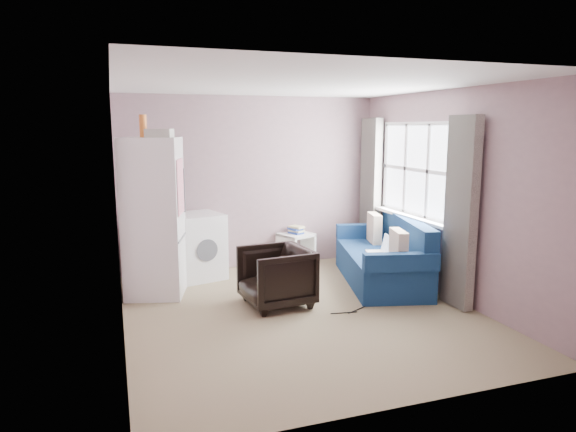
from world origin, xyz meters
The scene contains 8 objects.
room centered at (0.02, 0.01, 1.25)m, with size 3.84×4.24×2.54m.
armchair centered at (-0.19, 0.33, 0.38)m, with size 0.74×0.69×0.76m, color black.
fridge centered at (-1.48, 1.18, 0.98)m, with size 0.82×0.82×2.20m.
washing_machine centered at (-0.88, 1.73, 0.47)m, with size 0.78×0.78×0.90m.
side_table centered at (0.64, 1.94, 0.28)m, with size 0.57×0.57×0.60m.
sofa centered at (1.46, 0.71, 0.32)m, with size 1.34×2.11×0.87m.
window_dressing centered at (1.78, 0.70, 1.11)m, with size 0.17×2.62×2.18m.
floor_cables centered at (0.53, -0.16, 0.01)m, with size 0.47×0.15×0.01m.
Camera 1 is at (-1.92, -5.15, 2.05)m, focal length 32.00 mm.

